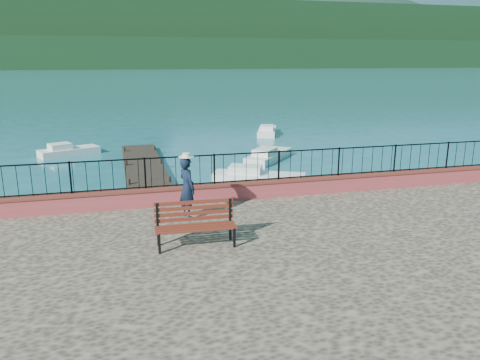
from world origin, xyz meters
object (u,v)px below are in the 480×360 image
park_bench (196,233)px  boat_5 (267,129)px  boat_3 (69,149)px  boat_1 (259,174)px  boat_2 (269,153)px  person (187,188)px

park_bench → boat_5: (9.70, 23.90, -1.12)m
park_bench → boat_3: size_ratio=0.58×
boat_1 → boat_3: 13.13m
boat_3 → boat_2: bearing=-45.6°
boat_5 → park_bench: bearing=178.7°
person → boat_1: 9.11m
boat_3 → boat_5: bearing=-5.7°
park_bench → boat_5: park_bench is taller
person → boat_3: 17.67m
boat_5 → person: bearing=177.0°
person → boat_1: (4.57, 7.69, -1.70)m
person → park_bench: bearing=156.5°
park_bench → boat_5: size_ratio=0.47×
boat_1 → boat_2: size_ratio=1.02×
person → boat_2: (6.65, 12.43, -1.70)m
boat_1 → boat_5: 14.87m
boat_3 → boat_5: same height
boat_3 → person: bearing=-98.4°
person → boat_1: bearing=-50.8°
person → boat_2: size_ratio=0.42×
person → boat_3: bearing=-4.4°
person → boat_5: (9.56, 21.69, -1.70)m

